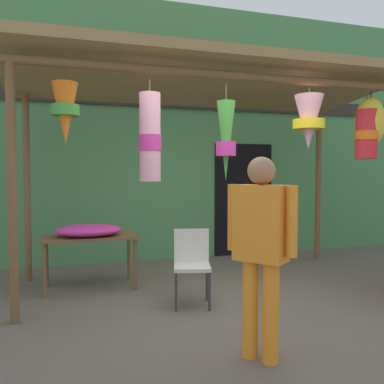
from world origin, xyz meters
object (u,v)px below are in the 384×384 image
object	(u,v)px
display_table	(90,242)
folding_chair	(192,260)
flower_heap_on_table	(90,230)
shopper_by_bananas	(261,241)

from	to	relation	value
display_table	folding_chair	size ratio (longest dim) A/B	1.41
display_table	folding_chair	bearing A→B (deg)	-42.96
flower_heap_on_table	folding_chair	bearing A→B (deg)	-40.47
display_table	flower_heap_on_table	world-z (taller)	flower_heap_on_table
folding_chair	shopper_by_bananas	world-z (taller)	shopper_by_bananas
folding_chair	shopper_by_bananas	xyz separation A→B (m)	(0.10, -1.49, 0.45)
flower_heap_on_table	folding_chair	size ratio (longest dim) A/B	0.97
display_table	folding_chair	distance (m)	1.46
shopper_by_bananas	display_table	bearing A→B (deg)	115.13
display_table	shopper_by_bananas	bearing A→B (deg)	-64.87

